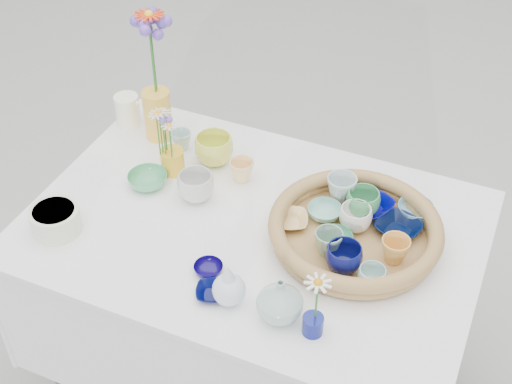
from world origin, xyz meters
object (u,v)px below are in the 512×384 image
at_px(wicker_tray, 355,231).
at_px(display_table, 254,384).
at_px(bud_vase_seafoam, 280,300).
at_px(tall_vase_yellow, 158,115).

bearing_deg(wicker_tray, display_table, -169.88).
relative_size(wicker_tray, bud_vase_seafoam, 3.94).
relative_size(display_table, bud_vase_seafoam, 10.47).
xyz_separation_m(wicker_tray, bud_vase_seafoam, (-0.09, -0.33, 0.02)).
relative_size(wicker_tray, tall_vase_yellow, 2.83).
height_order(wicker_tray, bud_vase_seafoam, bud_vase_seafoam).
relative_size(bud_vase_seafoam, tall_vase_yellow, 0.72).
bearing_deg(display_table, wicker_tray, 10.12).
bearing_deg(tall_vase_yellow, wicker_tray, -16.51).
relative_size(display_table, wicker_tray, 2.66).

